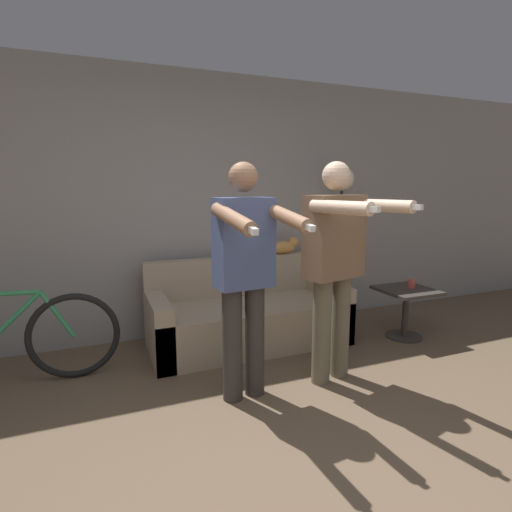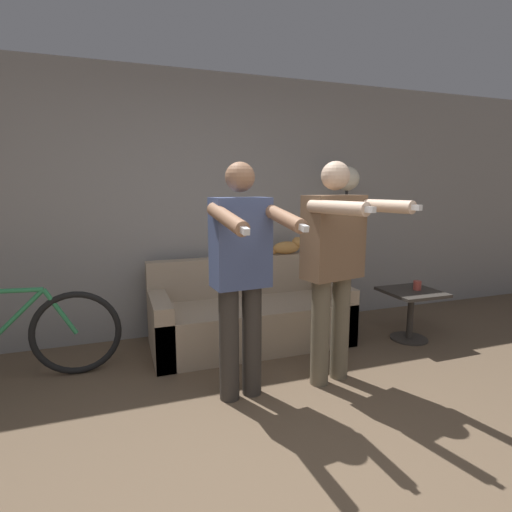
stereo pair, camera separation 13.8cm
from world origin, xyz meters
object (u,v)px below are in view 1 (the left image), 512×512
Objects in this scene: person_right at (336,257)px; couch at (248,316)px; cat at (284,246)px; floor_lamp at (341,199)px; person_left at (245,269)px; cup at (412,284)px; side_table at (406,302)px; bicycle at (0,343)px.

couch is at bearing 96.66° from person_right.
floor_lamp is at bearing -11.62° from cat.
cup is (1.96, 0.51, -0.40)m from person_left.
person_right is at bearing -124.98° from floor_lamp.
cat is 0.83× the size of side_table.
person_right is at bearing -98.34° from cat.
cat is 1.33m from cup.
bicycle is (-1.63, 0.79, -0.58)m from person_left.
person_left is 18.27× the size of cup.
side_table is 0.19m from cup.
floor_lamp is at bearing 121.94° from side_table.
side_table is 0.30× the size of bicycle.
cup is 0.05× the size of bicycle.
cup is at bearing -35.11° from cat.
side_table is (0.39, -0.62, -1.00)m from floor_lamp.
person_right is (0.73, 0.00, 0.03)m from person_left.
couch is 3.64× the size of side_table.
floor_lamp reaches higher than bicycle.
floor_lamp reaches higher than side_table.
floor_lamp reaches higher than cup.
person_right is 1.27m from cat.
cup is (0.45, -0.62, -0.82)m from floor_lamp.
person_left reaches higher than cat.
person_right is at bearing -18.50° from bicycle.
person_left is at bearing -165.41° from cup.
person_left is at bearing -25.85° from bicycle.
bicycle is (-2.01, -0.17, 0.10)m from couch.
cat is at bearing 29.04° from couch.
bicycle is (-2.54, -0.46, -0.52)m from cat.
cat is at bearing 143.07° from side_table.
bicycle is (-2.36, 0.79, -0.62)m from person_right.
couch reaches higher than side_table.
couch reaches higher than bicycle.
couch is at bearing 164.22° from cup.
person_right is 1.00× the size of bicycle.
couch is 1.23m from person_left.
person_left reaches higher than couch.
cup is (1.24, 0.51, -0.43)m from person_right.
person_left is 0.99× the size of person_right.
cup is at bearing 3.79° from side_table.
couch is 20.51× the size of cup.
cat is at bearing 68.45° from person_right.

